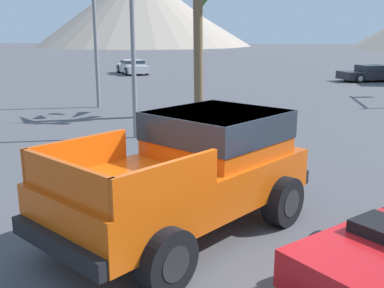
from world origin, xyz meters
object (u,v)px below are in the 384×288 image
(parked_car_silver, at_px, (132,67))
(traffic_light_crosswalk, at_px, (81,13))
(orange_pickup_truck, at_px, (194,166))
(parked_car_dark, at_px, (371,73))

(parked_car_silver, distance_m, traffic_light_crosswalk, 19.31)
(orange_pickup_truck, xyz_separation_m, parked_car_silver, (-9.81, 29.22, -0.47))
(orange_pickup_truck, xyz_separation_m, traffic_light_crosswalk, (-6.22, 10.55, 2.90))
(parked_car_dark, height_order, traffic_light_crosswalk, traffic_light_crosswalk)
(orange_pickup_truck, bearing_deg, parked_car_silver, 141.51)
(parked_car_silver, relative_size, traffic_light_crosswalk, 0.82)
(orange_pickup_truck, bearing_deg, parked_car_dark, 105.32)
(parked_car_dark, bearing_deg, orange_pickup_truck, 142.57)
(parked_car_silver, relative_size, parked_car_dark, 1.01)
(parked_car_dark, bearing_deg, traffic_light_crosswalk, 117.03)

